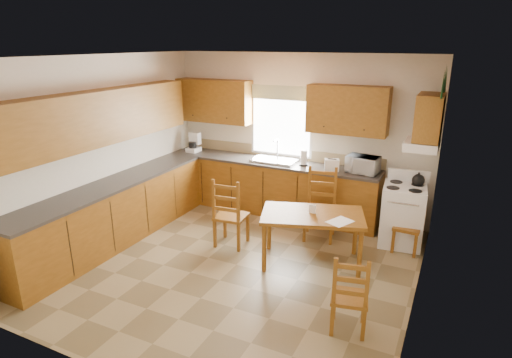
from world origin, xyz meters
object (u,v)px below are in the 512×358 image
at_px(microwave, 363,164).
at_px(dining_table, 312,238).
at_px(chair_near_left, 231,212).
at_px(stove, 402,216).
at_px(chair_near_right, 350,292).
at_px(chair_far_left, 320,205).
at_px(chair_far_right, 408,224).

bearing_deg(microwave, dining_table, -94.86).
bearing_deg(chair_near_left, stove, -158.74).
relative_size(microwave, chair_near_left, 0.43).
bearing_deg(chair_near_right, chair_far_left, -76.19).
xyz_separation_m(stove, chair_far_left, (-1.14, -0.35, 0.10)).
xyz_separation_m(dining_table, chair_near_right, (0.81, -1.19, 0.08)).
relative_size(chair_far_left, chair_far_right, 1.26).
bearing_deg(dining_table, chair_near_left, 161.41).
relative_size(stove, chair_near_right, 0.99).
height_order(microwave, chair_far_right, microwave).
distance_m(dining_table, chair_near_right, 1.44).
height_order(stove, chair_near_left, chair_near_left).
bearing_deg(chair_near_left, chair_near_right, 144.35).
distance_m(chair_near_right, chair_far_right, 2.11).
bearing_deg(chair_far_left, chair_near_right, -75.18).
height_order(dining_table, chair_near_right, chair_near_right).
height_order(chair_far_left, chair_far_right, chair_far_left).
distance_m(microwave, chair_near_left, 2.17).
bearing_deg(microwave, chair_near_left, -129.83).
bearing_deg(stove, chair_near_right, -100.71).
xyz_separation_m(microwave, chair_far_left, (-0.45, -0.67, -0.52)).
bearing_deg(chair_near_left, microwave, -142.45).
bearing_deg(chair_near_right, dining_table, -67.72).
bearing_deg(chair_far_right, dining_table, -138.05).
relative_size(chair_near_left, chair_far_right, 1.21).
xyz_separation_m(stove, dining_table, (-1.00, -1.13, -0.08)).
distance_m(stove, microwave, 0.98).
bearing_deg(chair_near_right, stove, -106.76).
height_order(microwave, dining_table, microwave).
bearing_deg(chair_far_right, microwave, 148.94).
relative_size(stove, chair_far_left, 0.81).
distance_m(chair_near_left, chair_near_right, 2.37).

